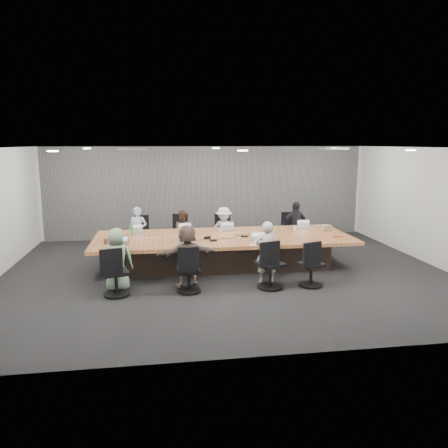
{
  "coord_description": "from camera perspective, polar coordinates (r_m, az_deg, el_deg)",
  "views": [
    {
      "loc": [
        -1.48,
        -9.45,
        2.9
      ],
      "look_at": [
        0.0,
        0.4,
        1.05
      ],
      "focal_mm": 35.0,
      "sensor_mm": 36.0,
      "label": 1
    }
  ],
  "objects": [
    {
      "name": "mug_brown",
      "position": [
        9.86,
        -15.17,
        -2.14
      ],
      "size": [
        0.11,
        0.11,
        0.12
      ],
      "primitive_type": "cylinder",
      "rotation": [
        0.0,
        0.0,
        0.13
      ],
      "color": "brown",
      "rests_on": "conference_table"
    },
    {
      "name": "bottle_green_right",
      "position": [
        10.02,
        5.6,
        -1.28
      ],
      "size": [
        0.09,
        0.09,
        0.24
      ],
      "primitive_type": "cylinder",
      "rotation": [
        0.0,
        0.0,
        -0.42
      ],
      "color": "#3C8E52",
      "rests_on": "conference_table"
    },
    {
      "name": "cup_white_far",
      "position": [
        10.68,
        -0.5,
        -0.9
      ],
      "size": [
        0.08,
        0.08,
        0.09
      ],
      "primitive_type": "cylinder",
      "rotation": [
        0.0,
        0.0,
        -0.15
      ],
      "color": "white",
      "rests_on": "conference_table"
    },
    {
      "name": "chair_2",
      "position": [
        12.03,
        -0.28,
        -1.43
      ],
      "size": [
        0.65,
        0.65,
        0.81
      ],
      "primitive_type": null,
      "rotation": [
        0.0,
        0.0,
        3.35
      ],
      "color": "black",
      "rests_on": "ground"
    },
    {
      "name": "laptop_1",
      "position": [
        10.98,
        -5.11,
        -0.82
      ],
      "size": [
        0.32,
        0.23,
        0.02
      ],
      "primitive_type": "cube",
      "rotation": [
        0.0,
        0.0,
        3.21
      ],
      "color": "#B2B2B7",
      "rests_on": "conference_table"
    },
    {
      "name": "laptop_0",
      "position": [
        10.97,
        -11.31,
        -0.98
      ],
      "size": [
        0.31,
        0.22,
        0.02
      ],
      "primitive_type": "cube",
      "rotation": [
        0.0,
        0.0,
        3.2
      ],
      "color": "#B2B2B7",
      "rests_on": "conference_table"
    },
    {
      "name": "laptop_6",
      "position": [
        9.65,
        4.78,
        -2.4
      ],
      "size": [
        0.34,
        0.27,
        0.02
      ],
      "primitive_type": "cube",
      "rotation": [
        0.0,
        0.0,
        -0.23
      ],
      "color": "#B2B2B7",
      "rests_on": "conference_table"
    },
    {
      "name": "person_3",
      "position": [
        12.08,
        9.27,
        -0.25
      ],
      "size": [
        0.82,
        0.44,
        1.34
      ],
      "primitive_type": "imported",
      "rotation": [
        0.0,
        0.0,
        6.43
      ],
      "color": "black",
      "rests_on": "ground"
    },
    {
      "name": "bottle_clear",
      "position": [
        10.23,
        -4.98,
        -1.06
      ],
      "size": [
        0.09,
        0.09,
        0.22
      ],
      "primitive_type": "cylinder",
      "rotation": [
        0.0,
        0.0,
        -0.38
      ],
      "color": "silver",
      "rests_on": "conference_table"
    },
    {
      "name": "stapler",
      "position": [
        10.0,
        -2.19,
        -1.79
      ],
      "size": [
        0.16,
        0.09,
        0.06
      ],
      "primitive_type": "cube",
      "rotation": [
        0.0,
        0.0,
        0.33
      ],
      "color": "black",
      "rests_on": "conference_table"
    },
    {
      "name": "ceiling",
      "position": [
        9.56,
        0.36,
        9.93
      ],
      "size": [
        10.0,
        8.0,
        0.0
      ],
      "primitive_type": "cube",
      "color": "white",
      "rests_on": "wall_back"
    },
    {
      "name": "person_2",
      "position": [
        11.65,
        -0.03,
        -0.8
      ],
      "size": [
        0.81,
        0.5,
        1.22
      ],
      "primitive_type": "imported",
      "rotation": [
        0.0,
        0.0,
        6.23
      ],
      "color": "silver",
      "rests_on": "ground"
    },
    {
      "name": "mic_right",
      "position": [
        10.22,
        2.68,
        -1.6
      ],
      "size": [
        0.18,
        0.14,
        0.03
      ],
      "primitive_type": "cube",
      "rotation": [
        0.0,
        0.0,
        -0.26
      ],
      "color": "black",
      "rests_on": "conference_table"
    },
    {
      "name": "chair_6",
      "position": [
        8.89,
        6.08,
        -5.78
      ],
      "size": [
        0.72,
        0.72,
        0.83
      ],
      "primitive_type": null,
      "rotation": [
        0.0,
        0.0,
        0.35
      ],
      "color": "black",
      "rests_on": "ground"
    },
    {
      "name": "cup_white_near",
      "position": [
        11.06,
        9.26,
        -0.58
      ],
      "size": [
        0.11,
        0.11,
        0.11
      ],
      "primitive_type": "cylinder",
      "rotation": [
        0.0,
        0.0,
        0.33
      ],
      "color": "white",
      "rests_on": "conference_table"
    },
    {
      "name": "curtain",
      "position": [
        13.53,
        -2.22,
        4.16
      ],
      "size": [
        9.8,
        0.04,
        2.8
      ],
      "primitive_type": "cube",
      "color": "slate",
      "rests_on": "ground"
    },
    {
      "name": "laptop_2",
      "position": [
        11.09,
        0.39,
        -0.66
      ],
      "size": [
        0.37,
        0.28,
        0.02
      ],
      "primitive_type": "cube",
      "rotation": [
        0.0,
        0.0,
        3.27
      ],
      "color": "#B2B2B7",
      "rests_on": "conference_table"
    },
    {
      "name": "chair_5",
      "position": [
        8.64,
        -4.64,
        -6.53
      ],
      "size": [
        0.53,
        0.53,
        0.74
      ],
      "primitive_type": null,
      "rotation": [
        0.0,
        0.0,
        0.07
      ],
      "color": "black",
      "rests_on": "ground"
    },
    {
      "name": "canvas_bag",
      "position": [
        11.22,
        13.21,
        -0.5
      ],
      "size": [
        0.28,
        0.21,
        0.13
      ],
      "primitive_type": "cube",
      "rotation": [
        0.0,
        0.0,
        0.28
      ],
      "color": "#9F8461",
      "rests_on": "conference_table"
    },
    {
      "name": "person_1",
      "position": [
        11.55,
        -5.27,
        -1.08
      ],
      "size": [
        0.61,
        0.5,
        1.17
      ],
      "primitive_type": "imported",
      "rotation": [
        0.0,
        0.0,
        6.18
      ],
      "color": "#4B3425",
      "rests_on": "ground"
    },
    {
      "name": "wall_right",
      "position": [
        11.55,
        25.69,
        2.02
      ],
      "size": [
        0.0,
        8.0,
        2.8
      ],
      "primitive_type": "cube",
      "rotation": [
        1.57,
        0.0,
        -1.57
      ],
      "color": "silver",
      "rests_on": "ground"
    },
    {
      "name": "person_0",
      "position": [
        11.53,
        -11.16,
        -0.97
      ],
      "size": [
        0.52,
        0.4,
        1.28
      ],
      "primitive_type": "imported",
      "rotation": [
        0.0,
        0.0,
        6.06
      ],
      "color": "#AEBDDC",
      "rests_on": "ground"
    },
    {
      "name": "person_4",
      "position": [
        8.93,
        -13.8,
        -4.5
      ],
      "size": [
        0.65,
        0.45,
        1.26
      ],
      "primitive_type": "imported",
      "rotation": [
        0.0,
        0.0,
        3.21
      ],
      "color": "gray",
      "rests_on": "ground"
    },
    {
      "name": "person_6",
      "position": [
        9.15,
        5.56,
        -3.71
      ],
      "size": [
        0.51,
        0.37,
        1.32
      ],
      "primitive_type": "imported",
      "rotation": [
        0.0,
        0.0,
        3.03
      ],
      "color": "silver",
      "rests_on": "ground"
    },
    {
      "name": "chair_7",
      "position": [
        9.14,
        11.32,
        -5.68
      ],
      "size": [
        0.65,
        0.65,
        0.76
      ],
      "primitive_type": null,
      "rotation": [
        0.0,
        0.0,
        0.32
      ],
      "color": "black",
      "rests_on": "ground"
    },
    {
      "name": "wall_front",
      "position": [
        5.84,
        6.44,
        -4.44
      ],
      "size": [
        10.0,
        0.0,
        2.8
      ],
      "primitive_type": "cube",
      "rotation": [
        -1.57,
        0.0,
        0.0
      ],
      "color": "silver",
      "rests_on": "ground"
    },
    {
      "name": "laptop_4",
      "position": [
        9.43,
        -13.53,
        -2.95
      ],
      "size": [
        0.36,
        0.27,
        0.02
      ],
      "primitive_type": "cube",
      "rotation": [
        0.0,
        0.0,
        0.12
      ],
      "color": "#8C6647",
      "rests_on": "conference_table"
    },
    {
      "name": "wall_back",
      "position": [
        13.61,
        -2.26,
        4.19
      ],
      "size": [
        10.0,
        0.0,
        2.8
      ],
      "primitive_type": "cube",
      "rotation": [
        1.57,
        0.0,
        0.0
      ],
      "color": "silver",
      "rests_on": "ground"
    },
    {
      "name": "floor",
      "position": [
        9.99,
        0.34,
        -6.35
      ],
      "size": [
        10.0,
        8.0,
        0.0
      ],
      "primitive_type": "cube",
      "color": "black",
      "rests_on": "ground"
    },
    {
      "name": "chair_0",
      "position": [
        11.93,
        -11.05,
        -1.88
      ],
      "size": [
        0.64,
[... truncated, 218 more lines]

